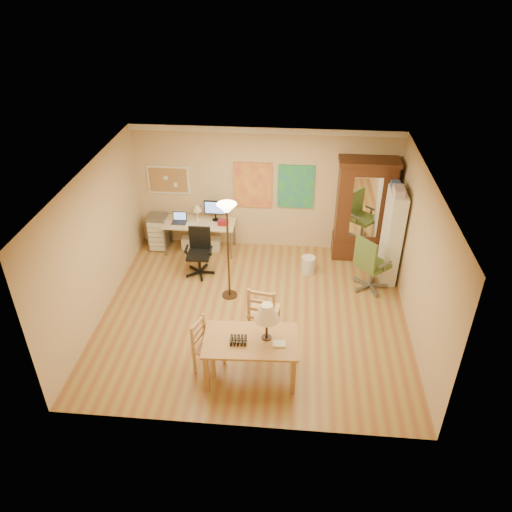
# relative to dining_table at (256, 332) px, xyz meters

# --- Properties ---
(floor) EXTENTS (5.50, 5.50, 0.00)m
(floor) POSITION_rel_dining_table_xyz_m (-0.18, 1.47, -0.85)
(floor) COLOR #975C35
(floor) RESTS_ON ground
(crown_molding) EXTENTS (5.50, 0.08, 0.12)m
(crown_molding) POSITION_rel_dining_table_xyz_m (-0.18, 3.93, 1.79)
(crown_molding) COLOR white
(crown_molding) RESTS_ON floor
(corkboard) EXTENTS (0.90, 0.04, 0.62)m
(corkboard) POSITION_rel_dining_table_xyz_m (-2.23, 3.94, 0.65)
(corkboard) COLOR #B07C53
(corkboard) RESTS_ON floor
(art_panel_left) EXTENTS (0.80, 0.04, 1.00)m
(art_panel_left) POSITION_rel_dining_table_xyz_m (-0.43, 3.94, 0.60)
(art_panel_left) COLOR yellow
(art_panel_left) RESTS_ON floor
(art_panel_right) EXTENTS (0.75, 0.04, 0.95)m
(art_panel_right) POSITION_rel_dining_table_xyz_m (0.47, 3.94, 0.60)
(art_panel_right) COLOR teal
(art_panel_right) RESTS_ON floor
(dining_table) EXTENTS (1.46, 0.92, 1.34)m
(dining_table) POSITION_rel_dining_table_xyz_m (0.00, 0.00, 0.00)
(dining_table) COLOR brown
(dining_table) RESTS_ON floor
(ladder_chair_back) EXTENTS (0.56, 0.54, 1.05)m
(ladder_chair_back) POSITION_rel_dining_table_xyz_m (0.04, 0.93, -0.36)
(ladder_chair_back) COLOR tan
(ladder_chair_back) RESTS_ON floor
(ladder_chair_left) EXTENTS (0.51, 0.52, 0.90)m
(ladder_chair_left) POSITION_rel_dining_table_xyz_m (-0.78, 0.07, -0.43)
(ladder_chair_left) COLOR tan
(ladder_chair_left) RESTS_ON floor
(torchiere_lamp) EXTENTS (0.36, 0.36, 1.95)m
(torchiere_lamp) POSITION_rel_dining_table_xyz_m (-0.70, 1.99, 0.72)
(torchiere_lamp) COLOR #3B2817
(torchiere_lamp) RESTS_ON floor
(computer_desk) EXTENTS (1.52, 0.67, 1.15)m
(computer_desk) POSITION_rel_dining_table_xyz_m (-1.52, 3.63, -0.43)
(computer_desk) COLOR beige
(computer_desk) RESTS_ON floor
(office_chair_black) EXTENTS (0.61, 0.61, 0.98)m
(office_chair_black) POSITION_rel_dining_table_xyz_m (-1.40, 2.72, -0.58)
(office_chair_black) COLOR black
(office_chair_black) RESTS_ON floor
(office_chair_green) EXTENTS (0.74, 0.74, 1.16)m
(office_chair_green) POSITION_rel_dining_table_xyz_m (1.98, 2.48, -0.54)
(office_chair_green) COLOR slate
(office_chair_green) RESTS_ON floor
(drawer_cart) EXTENTS (0.39, 0.46, 0.77)m
(drawer_cart) POSITION_rel_dining_table_xyz_m (-2.49, 3.65, -0.46)
(drawer_cart) COLOR slate
(drawer_cart) RESTS_ON floor
(armoire) EXTENTS (1.19, 0.57, 2.19)m
(armoire) POSITION_rel_dining_table_xyz_m (1.88, 3.71, 0.11)
(armoire) COLOR #3C1D10
(armoire) RESTS_ON floor
(bookshelf) EXTENTS (0.28, 0.75, 1.88)m
(bookshelf) POSITION_rel_dining_table_xyz_m (2.37, 2.93, 0.09)
(bookshelf) COLOR white
(bookshelf) RESTS_ON floor
(wastebin) EXTENTS (0.28, 0.28, 0.36)m
(wastebin) POSITION_rel_dining_table_xyz_m (0.80, 2.94, -0.67)
(wastebin) COLOR silver
(wastebin) RESTS_ON floor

